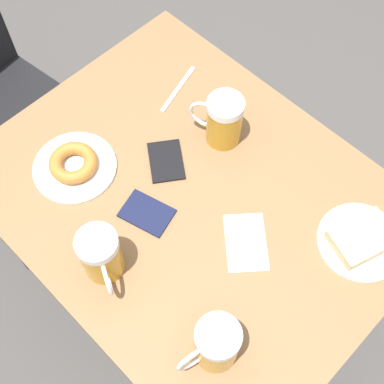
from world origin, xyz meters
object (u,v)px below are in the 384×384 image
(plate_with_donut, at_px, (74,165))
(beer_mug_center, at_px, (216,344))
(passport_far_edge, at_px, (147,213))
(fork, at_px, (178,89))
(beer_mug_left, at_px, (101,255))
(beer_mug_right, at_px, (223,120))
(napkin_folded, at_px, (247,241))
(passport_near_edge, at_px, (166,161))
(plate_with_cake, at_px, (361,240))

(plate_with_donut, xyz_separation_m, beer_mug_center, (-0.09, -0.59, 0.06))
(passport_far_edge, bearing_deg, fork, 34.50)
(beer_mug_left, xyz_separation_m, beer_mug_right, (0.48, 0.06, 0.00))
(napkin_folded, xyz_separation_m, fork, (0.22, 0.46, -0.00))
(napkin_folded, xyz_separation_m, passport_near_edge, (0.02, 0.31, 0.00))
(napkin_folded, bearing_deg, beer_mug_center, -152.83)
(plate_with_cake, bearing_deg, beer_mug_center, 170.98)
(plate_with_cake, relative_size, beer_mug_left, 1.41)
(plate_with_cake, bearing_deg, napkin_folded, 134.31)
(beer_mug_center, xyz_separation_m, passport_near_edge, (0.27, 0.44, -0.07))
(plate_with_cake, xyz_separation_m, beer_mug_right, (-0.01, 0.46, 0.06))
(plate_with_cake, bearing_deg, beer_mug_left, 140.78)
(beer_mug_center, xyz_separation_m, napkin_folded, (0.25, 0.13, -0.07))
(beer_mug_left, height_order, beer_mug_right, same)
(plate_with_cake, bearing_deg, plate_with_donut, 118.33)
(beer_mug_center, distance_m, napkin_folded, 0.29)
(beer_mug_left, bearing_deg, passport_far_edge, 11.90)
(beer_mug_center, bearing_deg, passport_near_edge, 58.30)
(beer_mug_center, height_order, passport_near_edge, beer_mug_center)
(beer_mug_left, distance_m, napkin_folded, 0.36)
(beer_mug_left, relative_size, passport_near_edge, 0.98)
(plate_with_donut, xyz_separation_m, beer_mug_right, (0.35, -0.21, 0.06))
(beer_mug_center, distance_m, passport_near_edge, 0.52)
(fork, bearing_deg, plate_with_cake, -91.99)
(beer_mug_left, relative_size, napkin_folded, 0.83)
(beer_mug_right, height_order, fork, beer_mug_right)
(beer_mug_right, distance_m, napkin_folded, 0.33)
(beer_mug_center, bearing_deg, fork, 51.77)
(plate_with_donut, distance_m, passport_near_edge, 0.24)
(fork, bearing_deg, passport_near_edge, -141.80)
(fork, distance_m, passport_near_edge, 0.25)
(passport_far_edge, bearing_deg, beer_mug_left, -168.10)
(passport_far_edge, bearing_deg, napkin_folded, -62.31)
(plate_with_cake, distance_m, beer_mug_left, 0.63)
(beer_mug_center, bearing_deg, plate_with_cake, -9.02)
(napkin_folded, bearing_deg, plate_with_donut, 109.44)
(beer_mug_center, bearing_deg, napkin_folded, 27.17)
(passport_near_edge, relative_size, passport_far_edge, 1.06)
(plate_with_cake, xyz_separation_m, plate_with_donut, (-0.36, 0.66, 0.00))
(beer_mug_left, relative_size, beer_mug_right, 1.00)
(beer_mug_right, xyz_separation_m, passport_far_edge, (-0.31, -0.03, -0.07))
(beer_mug_left, height_order, fork, beer_mug_left)
(fork, bearing_deg, passport_far_edge, -145.50)
(beer_mug_center, relative_size, beer_mug_right, 1.00)
(fork, relative_size, passport_near_edge, 1.19)
(beer_mug_left, bearing_deg, fork, 27.88)
(plate_with_cake, distance_m, plate_with_donut, 0.76)
(fork, bearing_deg, plate_with_donut, 179.70)
(napkin_folded, height_order, passport_near_edge, passport_near_edge)
(plate_with_donut, height_order, beer_mug_right, beer_mug_right)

